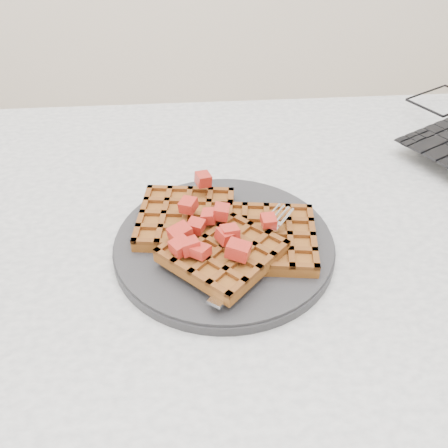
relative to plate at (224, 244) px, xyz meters
name	(u,v)px	position (x,y,z in m)	size (l,w,h in m)	color
table	(307,298)	(0.12, 0.02, -0.12)	(1.20, 0.80, 0.75)	silver
plate	(224,244)	(0.00, 0.00, 0.00)	(0.27, 0.27, 0.02)	#242426
waffles	(224,234)	(0.00, 0.00, 0.02)	(0.22, 0.22, 0.03)	brown
strawberry_pile	(224,215)	(0.00, 0.00, 0.05)	(0.15, 0.15, 0.02)	#8D0802
fork	(258,253)	(0.04, -0.04, 0.02)	(0.02, 0.18, 0.02)	silver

